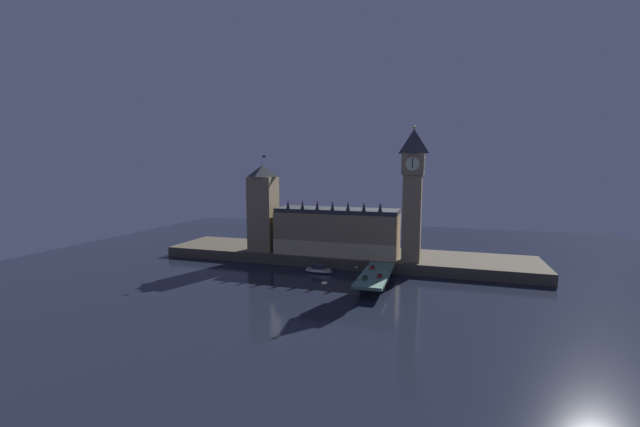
# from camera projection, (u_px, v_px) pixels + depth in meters

# --- Properties ---
(ground_plane) EXTENTS (400.00, 400.00, 0.00)m
(ground_plane) POSITION_uv_depth(u_px,v_px,m) (324.00, 278.00, 201.04)
(ground_plane) COLOR black
(embankment) EXTENTS (220.00, 42.00, 5.95)m
(embankment) POSITION_uv_depth(u_px,v_px,m) (343.00, 256.00, 237.65)
(embankment) COLOR #4C4438
(embankment) RESTS_ON ground_plane
(parliament_hall) EXTENTS (71.22, 23.12, 32.14)m
(parliament_hall) POSITION_uv_depth(u_px,v_px,m) (337.00, 231.00, 229.63)
(parliament_hall) COLOR #8E7A56
(parliament_hall) RESTS_ON embankment
(clock_tower) EXTENTS (11.79, 11.90, 72.23)m
(clock_tower) POSITION_uv_depth(u_px,v_px,m) (413.00, 191.00, 208.60)
(clock_tower) COLOR #8E7A56
(clock_tower) RESTS_ON embankment
(victoria_tower) EXTENTS (15.23, 15.23, 58.06)m
(victoria_tower) POSITION_uv_depth(u_px,v_px,m) (263.00, 208.00, 239.10)
(victoria_tower) COLOR #8E7A56
(victoria_tower) RESTS_ON embankment
(bridge) EXTENTS (13.21, 46.00, 5.99)m
(bridge) POSITION_uv_depth(u_px,v_px,m) (375.00, 276.00, 187.73)
(bridge) COLOR slate
(bridge) RESTS_ON ground_plane
(car_northbound_lead) EXTENTS (1.88, 3.98, 1.59)m
(car_northbound_lead) POSITION_uv_depth(u_px,v_px,m) (372.00, 267.00, 196.43)
(car_northbound_lead) COLOR red
(car_northbound_lead) RESTS_ON bridge
(car_northbound_trail) EXTENTS (2.04, 4.08, 1.55)m
(car_northbound_trail) POSITION_uv_depth(u_px,v_px,m) (365.00, 278.00, 177.55)
(car_northbound_trail) COLOR #235633
(car_northbound_trail) RESTS_ON bridge
(car_southbound_lead) EXTENTS (2.05, 4.09, 1.42)m
(car_southbound_lead) POSITION_uv_depth(u_px,v_px,m) (380.00, 276.00, 181.28)
(car_southbound_lead) COLOR red
(car_southbound_lead) RESTS_ON bridge
(pedestrian_mid_walk) EXTENTS (0.38, 0.38, 1.62)m
(pedestrian_mid_walk) POSITION_uv_depth(u_px,v_px,m) (389.00, 270.00, 190.04)
(pedestrian_mid_walk) COLOR black
(pedestrian_mid_walk) RESTS_ON bridge
(street_lamp_near) EXTENTS (1.34, 0.60, 6.60)m
(street_lamp_near) POSITION_uv_depth(u_px,v_px,m) (356.00, 272.00, 174.98)
(street_lamp_near) COLOR #2D3333
(street_lamp_near) RESTS_ON bridge
(street_lamp_far) EXTENTS (1.34, 0.60, 7.10)m
(street_lamp_far) POSITION_uv_depth(u_px,v_px,m) (368.00, 257.00, 202.84)
(street_lamp_far) COLOR #2D3333
(street_lamp_far) RESTS_ON bridge
(boat_upstream) EXTENTS (14.95, 4.77, 4.65)m
(boat_upstream) POSITION_uv_depth(u_px,v_px,m) (318.00, 270.00, 210.59)
(boat_upstream) COLOR white
(boat_upstream) RESTS_ON ground_plane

